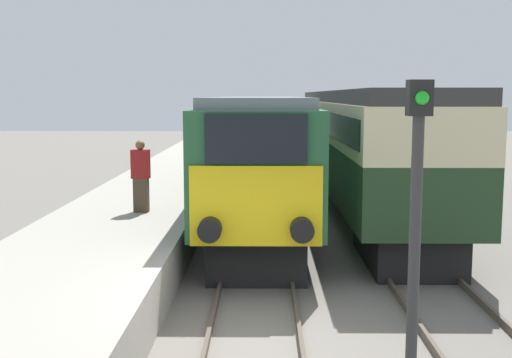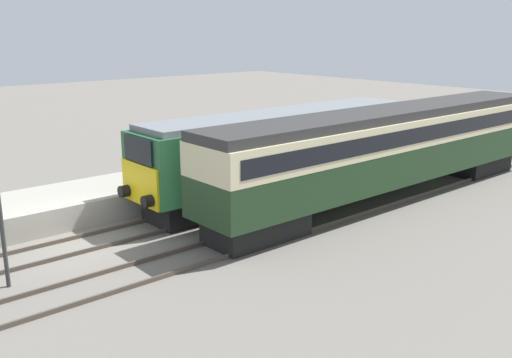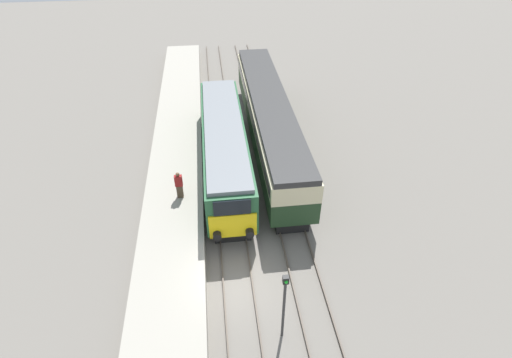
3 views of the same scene
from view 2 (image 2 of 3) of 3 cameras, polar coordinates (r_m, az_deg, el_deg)
The scene contains 7 objects.
ground_plane at distance 20.45m, azimuth -17.40°, elevation -6.46°, with size 120.00×120.00×0.00m, color slate.
platform_left at distance 26.81m, azimuth -4.58°, elevation 0.27°, with size 3.50×50.00×0.96m.
rails_near_track at distance 22.68m, azimuth -5.77°, elevation -3.55°, with size 1.51×60.00×0.14m.
rails_far_track at distance 20.13m, azimuth -0.19°, elevation -5.88°, with size 1.50×60.00×0.14m.
locomotive at distance 24.93m, azimuth 2.73°, elevation 3.04°, with size 2.70×14.53×3.76m.
passenger_carriage at distance 24.94m, azimuth 13.32°, elevation 3.36°, with size 2.75×19.42×3.95m.
person_on_platform at distance 25.16m, azimuth -7.37°, elevation 2.42°, with size 0.44×0.26×1.76m.
Camera 2 is at (17.76, -7.19, 7.16)m, focal length 40.00 mm.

